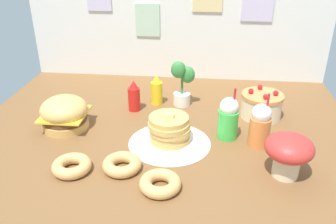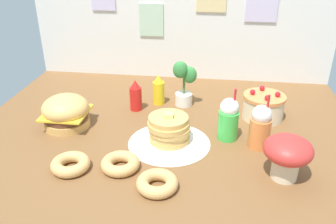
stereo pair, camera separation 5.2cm
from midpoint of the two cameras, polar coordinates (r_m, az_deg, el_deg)
The scene contains 15 objects.
ground_plane at distance 2.04m, azimuth -0.31°, elevation -5.23°, with size 2.37×2.14×0.02m, color brown.
back_wall at distance 2.85m, azimuth 2.73°, elevation 14.15°, with size 2.37×0.04×0.89m.
doily_mat at distance 2.03m, azimuth 0.93°, elevation -5.05°, with size 0.47×0.47×0.00m, color white.
burger at distance 2.24m, azimuth -15.59°, elevation 0.01°, with size 0.28×0.28×0.21m.
pancake_stack at distance 1.99m, azimuth 0.93°, elevation -3.20°, with size 0.36×0.36×0.19m.
layer_cake at distance 2.35m, azimuth 15.82°, elevation 0.88°, with size 0.27×0.27×0.20m.
ketchup_bottle at distance 2.38m, azimuth -4.64°, elevation 2.58°, with size 0.08×0.08×0.21m.
mustard_bottle at distance 2.46m, azimuth -0.92°, elevation 3.51°, with size 0.08×0.08×0.21m.
cream_soda_cup at distance 2.05m, azimuth 10.51°, elevation -1.13°, with size 0.12×0.12×0.32m.
orange_float_cup at distance 2.01m, azimuth 15.47°, elevation -2.32°, with size 0.12×0.12×0.32m.
donut_pink_glaze at distance 1.86m, azimuth -14.76°, elevation -8.15°, with size 0.20×0.20×0.06m.
donut_chocolate at distance 1.82m, azimuth -6.93°, elevation -8.27°, with size 0.20×0.20×0.06m.
donut_vanilla at distance 1.68m, azimuth -0.85°, elevation -11.44°, with size 0.20×0.20×0.06m.
potted_plant at distance 2.41m, azimuth 3.18°, elevation 4.95°, with size 0.16×0.12×0.33m.
mushroom_stool at distance 1.79m, azimuth 19.61°, elevation -6.34°, with size 0.24×0.24×0.23m.
Camera 2 is at (0.27, -1.71, 1.07)m, focal length 37.58 mm.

